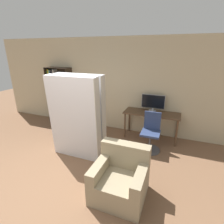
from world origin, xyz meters
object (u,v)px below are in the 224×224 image
object	(u,v)px
mattress_near	(75,119)
armchair	(121,178)
monitor	(153,102)
bookshelf	(58,96)
mattress_far	(81,115)
office_chair	(151,135)

from	to	relation	value
mattress_near	armchair	world-z (taller)	mattress_near
monitor	bookshelf	bearing A→B (deg)	-179.67
mattress_far	monitor	bearing A→B (deg)	44.68
bookshelf	mattress_far	bearing A→B (deg)	-38.91
monitor	mattress_far	size ratio (longest dim) A/B	0.34
monitor	bookshelf	distance (m)	3.13
office_chair	mattress_near	bearing A→B (deg)	-148.86
monitor	office_chair	bearing A→B (deg)	-81.98
monitor	office_chair	distance (m)	0.99
office_chair	armchair	size ratio (longest dim) A/B	1.11
monitor	mattress_far	world-z (taller)	mattress_far
monitor	office_chair	size ratio (longest dim) A/B	0.67
bookshelf	monitor	bearing A→B (deg)	0.33
bookshelf	mattress_far	xyz separation A→B (m)	(1.71, -1.38, 0.05)
mattress_far	armchair	bearing A→B (deg)	-37.07
mattress_near	armchair	bearing A→B (deg)	-28.29
mattress_near	bookshelf	bearing A→B (deg)	135.79
mattress_far	bookshelf	bearing A→B (deg)	141.09
mattress_near	mattress_far	distance (m)	0.28
mattress_near	armchair	size ratio (longest dim) A/B	2.20
monitor	bookshelf	size ratio (longest dim) A/B	0.34
mattress_near	office_chair	bearing A→B (deg)	31.14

